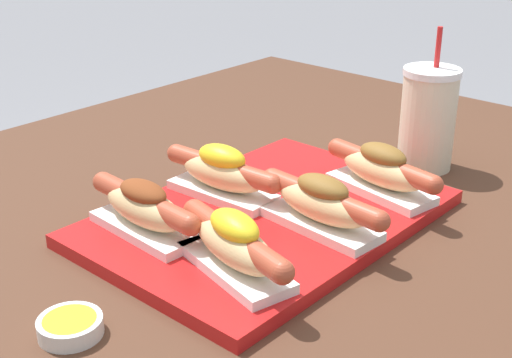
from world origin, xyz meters
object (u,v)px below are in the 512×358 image
Objects in this scene: sauce_bowl at (70,326)px; hot_dog_2 at (382,170)px; hot_dog_0 at (235,244)px; hot_dog_1 at (322,204)px; serving_tray at (267,218)px; hot_dog_3 at (144,208)px; hot_dog_4 at (222,173)px; drink_cup at (428,119)px.

hot_dog_2 is at bearing -8.09° from sauce_bowl.
hot_dog_0 is 0.15m from hot_dog_1.
hot_dog_3 is at bearing 153.01° from serving_tray.
hot_dog_1 is at bearing -12.08° from sauce_bowl.
serving_tray is 2.32× the size of hot_dog_3.
sauce_bowl is at bearing -153.47° from hot_dog_3.
hot_dog_2 is 0.33m from hot_dog_3.
hot_dog_1 is 0.22m from hot_dog_3.
hot_dog_4 is at bearing 16.08° from sauce_bowl.
hot_dog_4 reaches higher than sauce_bowl.
drink_cup reaches higher than sauce_bowl.
sauce_bowl is 0.30× the size of drink_cup.
hot_dog_0 is 0.29m from hot_dog_2.
serving_tray is at bearing 95.54° from hot_dog_1.
hot_dog_1 and hot_dog_2 have the same top height.
hot_dog_1 is at bearing -174.93° from drink_cup.
hot_dog_1 reaches higher than serving_tray.
hot_dog_3 is 1.00× the size of hot_dog_4.
hot_dog_1 is 0.14m from hot_dog_2.
serving_tray is 0.17m from hot_dog_3.
serving_tray is 7.01× the size of sauce_bowl.
hot_dog_1 is 1.00× the size of hot_dog_3.
hot_dog_1 is at bearing -45.49° from hot_dog_3.
hot_dog_0 reaches higher than hot_dog_1.
serving_tray is at bearing 152.22° from hot_dog_2.
hot_dog_1 is 1.00× the size of hot_dog_4.
hot_dog_3 is (-0.14, 0.07, 0.04)m from serving_tray.
hot_dog_0 is 0.20m from hot_dog_4.
hot_dog_4 reaches higher than hot_dog_2.
drink_cup is at bearing 2.30° from hot_dog_0.
drink_cup is (0.30, 0.03, 0.03)m from hot_dog_1.
hot_dog_4 reaches higher than serving_tray.
hot_dog_4 is 0.32m from sauce_bowl.
drink_cup is (0.62, -0.04, 0.07)m from sauce_bowl.
hot_dog_3 is at bearing 152.61° from hot_dog_2.
hot_dog_3 is at bearing 26.53° from sauce_bowl.
hot_dog_3 is at bearing 91.96° from hot_dog_0.
hot_dog_0 is at bearing -88.04° from hot_dog_3.
serving_tray is 2.37× the size of hot_dog_0.
hot_dog_2 is (0.14, 0.00, 0.00)m from hot_dog_1.
hot_dog_2 is at bearing 1.32° from hot_dog_1.
hot_dog_1 is 0.91× the size of drink_cup.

